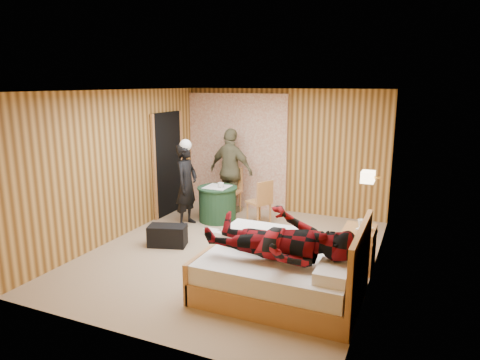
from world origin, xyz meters
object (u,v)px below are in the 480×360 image
at_px(bed, 283,272).
at_px(man_on_bed, 280,229).
at_px(round_table, 217,204).
at_px(duffel_bag, 168,236).
at_px(chair_far, 231,187).
at_px(chair_near, 261,199).
at_px(nightstand, 358,247).
at_px(woman_standing, 187,185).
at_px(man_at_table, 231,171).
at_px(wall_lamp, 368,177).

xyz_separation_m(bed, man_on_bed, (0.02, -0.23, 0.65)).
height_order(round_table, duffel_bag, round_table).
xyz_separation_m(chair_far, chair_near, (0.84, -0.46, -0.05)).
distance_m(nightstand, chair_near, 2.36).
bearing_deg(bed, woman_standing, 142.83).
bearing_deg(man_at_table, woman_standing, 79.93).
height_order(bed, round_table, bed).
xyz_separation_m(round_table, chair_near, (0.85, 0.15, 0.15)).
relative_size(bed, woman_standing, 1.27).
bearing_deg(man_at_table, bed, 136.06).
xyz_separation_m(bed, woman_standing, (-2.48, 1.88, 0.47)).
relative_size(wall_lamp, chair_near, 0.31).
xyz_separation_m(duffel_bag, woman_standing, (-0.25, 1.07, 0.60)).
height_order(wall_lamp, man_on_bed, man_on_bed).
relative_size(nightstand, duffel_bag, 1.02).
height_order(chair_near, man_on_bed, man_on_bed).
relative_size(bed, chair_far, 2.10).
xyz_separation_m(woman_standing, man_at_table, (0.42, 1.07, 0.10)).
bearing_deg(chair_near, bed, 55.51).
height_order(duffel_bag, woman_standing, woman_standing).
relative_size(bed, round_table, 2.55).
height_order(woman_standing, man_on_bed, man_on_bed).
height_order(bed, chair_far, bed).
relative_size(chair_far, duffel_bag, 1.53).
bearing_deg(woman_standing, chair_far, -22.75).
xyz_separation_m(bed, chair_near, (-1.22, 2.47, 0.19)).
bearing_deg(nightstand, round_table, 158.09).
relative_size(nightstand, chair_far, 0.66).
distance_m(duffel_bag, man_on_bed, 2.60).
bearing_deg(woman_standing, duffel_bag, -167.82).
bearing_deg(chair_far, bed, -53.17).
xyz_separation_m(chair_far, man_at_table, (-0.00, 0.02, 0.32)).
distance_m(bed, round_table, 3.10).
xyz_separation_m(chair_near, man_at_table, (-0.85, 0.49, 0.37)).
distance_m(wall_lamp, woman_standing, 3.35).
xyz_separation_m(bed, round_table, (-2.06, 2.31, 0.04)).
xyz_separation_m(chair_far, woman_standing, (-0.42, -1.05, 0.23)).
height_order(duffel_bag, man_on_bed, man_on_bed).
relative_size(wall_lamp, round_table, 0.34).
bearing_deg(chair_near, wall_lamp, 91.61).
distance_m(woman_standing, man_at_table, 1.15).
bearing_deg(round_table, chair_far, 89.78).
relative_size(chair_near, woman_standing, 0.55).
bearing_deg(duffel_bag, man_at_table, 68.30).
distance_m(bed, chair_far, 3.59).
xyz_separation_m(nightstand, man_on_bed, (-0.73, -1.41, 0.63)).
bearing_deg(woman_standing, wall_lamp, -99.11).
height_order(round_table, woman_standing, woman_standing).
bearing_deg(man_at_table, duffel_bag, 96.69).
bearing_deg(man_at_table, round_table, 101.10).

